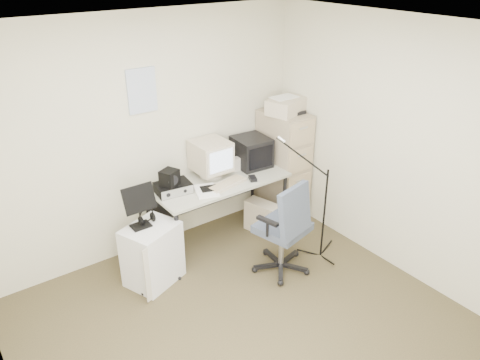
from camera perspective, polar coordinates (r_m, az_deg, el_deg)
floor at (r=4.24m, az=1.65°, el=-18.40°), size 3.60×3.60×0.01m
ceiling at (r=3.06m, az=2.28°, el=17.27°), size 3.60×3.60×0.01m
wall_back at (r=4.89m, az=-11.20°, el=5.04°), size 3.60×0.02×2.50m
wall_right at (r=4.70m, az=19.54°, el=3.12°), size 0.02×3.60×2.50m
wall_calendar at (r=4.71m, az=-11.89°, el=10.61°), size 0.30×0.02×0.44m
filing_cabinet at (r=5.67m, az=5.26°, el=1.91°), size 0.40×0.60×1.30m
printer at (r=5.40m, az=5.71°, el=8.98°), size 0.52×0.42×0.17m
desk at (r=5.26m, az=-2.51°, el=-3.55°), size 1.50×0.70×0.73m
crt_monitor at (r=5.10m, az=-3.59°, el=2.57°), size 0.37×0.39×0.41m
crt_tv at (r=5.37m, az=1.39°, el=3.48°), size 0.40×0.42×0.34m
desk_speaker at (r=5.28m, az=-0.52°, el=1.97°), size 0.09×0.09×0.15m
keyboard at (r=4.96m, az=-1.62°, el=-0.50°), size 0.49×0.26×0.03m
mouse at (r=5.07m, az=1.55°, el=0.19°), size 0.11×0.14×0.04m
radio_receiver at (r=4.86m, az=-8.17°, el=-0.92°), size 0.38×0.29×0.10m
radio_speaker at (r=4.76m, az=-8.59°, el=0.26°), size 0.21×0.21×0.16m
papers at (r=4.85m, az=-4.14°, el=-1.31°), size 0.31×0.36×0.02m
pc_tower at (r=5.45m, az=2.72°, el=-4.54°), size 0.28×0.44×0.38m
office_chair at (r=4.68m, az=5.20°, el=-5.58°), size 0.72×0.72×1.04m
side_cart at (r=4.70m, az=-10.63°, el=-8.87°), size 0.61×0.55×0.62m
music_stand at (r=4.44m, az=-12.25°, el=-3.11°), size 0.34×0.24×0.44m
headphones at (r=4.58m, az=-11.29°, el=-4.56°), size 0.20×0.20×0.03m
mic_stand at (r=4.87m, az=10.36°, el=-2.52°), size 0.03×0.03×1.33m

